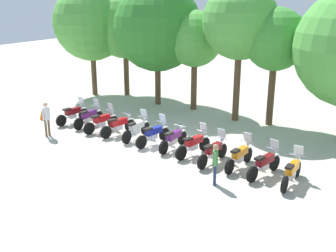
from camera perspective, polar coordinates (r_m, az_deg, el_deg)
The scene contains 22 objects.
ground_plane at distance 19.05m, azimuth -0.82°, elevation -2.97°, with size 80.00×80.00×0.00m, color #BCB7A8.
motorcycle_0 at distance 23.04m, azimuth -13.10°, elevation 1.68°, with size 0.62×2.19×1.37m.
motorcycle_1 at distance 22.33m, azimuth -10.93°, elevation 1.30°, with size 0.62×2.19×1.37m.
motorcycle_2 at distance 21.40m, azimuth -9.21°, elevation 0.66°, with size 0.72×2.17×1.37m.
motorcycle_3 at distance 20.69m, azimuth -6.90°, elevation 0.11°, with size 0.75×2.17×0.99m.
motorcycle_4 at distance 20.03m, azimuth -4.38°, elevation -0.37°, with size 0.62×2.19×1.37m.
motorcycle_5 at distance 19.26m, azimuth -2.02°, elevation -1.10°, with size 0.70×2.18×1.37m.
motorcycle_6 at distance 18.67m, azimuth 0.77°, elevation -1.77°, with size 0.62×2.19×0.99m.
motorcycle_7 at distance 18.02m, azimuth 3.61°, elevation -2.51°, with size 0.75×2.16×1.37m.
motorcycle_8 at distance 17.26m, azimuth 6.32°, elevation -3.53°, with size 0.62×2.19×1.37m.
motorcycle_9 at distance 16.96m, azimuth 9.95°, elevation -4.11°, with size 0.62×2.19×1.37m.
motorcycle_10 at distance 16.43m, azimuth 13.31°, elevation -5.10°, with size 0.77×2.16×1.37m.
motorcycle_11 at distance 15.99m, azimuth 16.87°, elevation -6.07°, with size 0.62×2.19×1.37m.
person_0 at distance 15.21m, azimuth 6.59°, elevation -4.93°, with size 0.28×0.39×1.61m.
person_1 at distance 21.05m, azimuth -16.58°, elevation 1.28°, with size 0.27×0.41×1.75m.
tree_0 at distance 28.63m, azimuth -10.65°, elevation 13.92°, with size 5.04×5.04×7.43m.
tree_1 at distance 28.22m, azimuth -6.02°, elevation 13.73°, with size 4.37×4.37×6.94m.
tree_2 at distance 25.58m, azimuth -1.48°, elevation 13.59°, with size 5.37×5.37×7.52m.
tree_3 at distance 24.50m, azimuth 3.76°, elevation 11.97°, with size 3.29×3.29×5.92m.
tree_4 at distance 22.41m, azimuth 10.01°, elevation 14.05°, with size 4.00×4.00×7.39m.
tree_5 at distance 22.03m, azimuth 14.73°, elevation 11.51°, with size 3.23×3.23×6.19m.
traffic_cone at distance 24.13m, azimuth -17.13°, elevation 1.48°, with size 0.32×0.32×0.55m, color orange.
Camera 1 is at (9.91, -14.75, 6.86)m, focal length 43.79 mm.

